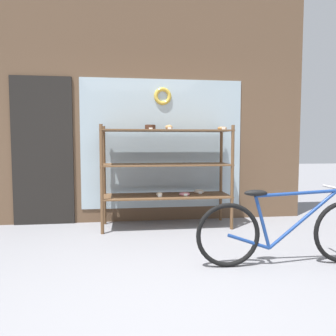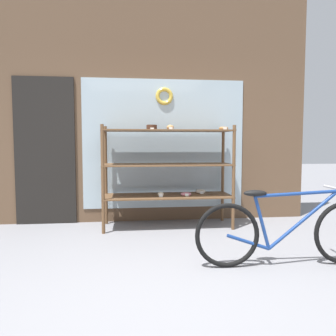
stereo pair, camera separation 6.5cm
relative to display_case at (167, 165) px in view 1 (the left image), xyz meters
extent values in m
plane|color=gray|center=(-0.22, -2.18, -0.86)|extent=(30.00, 30.00, 0.00)
cube|color=brown|center=(-0.22, 0.42, 1.12)|extent=(4.75, 0.08, 3.96)
cube|color=#A3B7C1|center=(-0.02, 0.37, 0.29)|extent=(2.39, 0.02, 1.90)
cube|color=black|center=(-1.73, 0.36, 0.19)|extent=(0.84, 0.03, 2.10)
torus|color=gold|center=(-0.02, 0.35, 0.99)|extent=(0.26, 0.06, 0.26)
cylinder|color=brown|center=(-0.87, -0.26, -0.16)|extent=(0.04, 0.04, 1.40)
cylinder|color=brown|center=(0.85, -0.26, -0.16)|extent=(0.04, 0.04, 1.40)
cylinder|color=brown|center=(-0.87, 0.26, -0.16)|extent=(0.04, 0.04, 1.40)
cylinder|color=brown|center=(0.85, 0.26, -0.16)|extent=(0.04, 0.04, 1.40)
cube|color=brown|center=(-0.01, 0.00, -0.43)|extent=(1.76, 0.56, 0.02)
cube|color=brown|center=(-0.01, 0.00, 0.01)|extent=(1.76, 0.56, 0.02)
cube|color=brown|center=(-0.01, 0.00, 0.47)|extent=(1.76, 0.56, 0.02)
cylinder|color=#422619|center=(-0.21, 0.15, 0.52)|extent=(0.15, 0.15, 0.08)
cube|color=white|center=(-0.21, 0.07, 0.50)|extent=(0.05, 0.00, 0.04)
torus|color=pink|center=(0.24, -0.03, -0.40)|extent=(0.15, 0.15, 0.03)
cube|color=white|center=(0.24, -0.12, -0.40)|extent=(0.05, 0.00, 0.04)
torus|color=beige|center=(0.49, 0.14, -0.40)|extent=(0.15, 0.15, 0.05)
cube|color=white|center=(0.49, 0.06, -0.40)|extent=(0.05, 0.00, 0.04)
ellipsoid|color=#AD7F4C|center=(0.02, -0.03, 0.52)|extent=(0.10, 0.08, 0.07)
cube|color=white|center=(0.02, -0.09, 0.50)|extent=(0.05, 0.00, 0.04)
torus|color=#B27A42|center=(0.75, -0.09, 0.51)|extent=(0.13, 0.13, 0.04)
cube|color=white|center=(0.75, -0.16, 0.50)|extent=(0.05, 0.00, 0.04)
ellipsoid|color=beige|center=(-0.12, -0.09, -0.39)|extent=(0.08, 0.07, 0.06)
cube|color=white|center=(-0.12, -0.14, -0.40)|extent=(0.05, 0.00, 0.04)
torus|color=black|center=(0.37, -1.57, -0.55)|extent=(0.61, 0.07, 0.61)
cylinder|color=navy|center=(1.10, -1.59, -0.42)|extent=(0.68, 0.06, 0.57)
cylinder|color=navy|center=(1.03, -1.59, -0.17)|extent=(0.81, 0.06, 0.07)
cylinder|color=navy|center=(0.70, -1.58, -0.44)|extent=(0.18, 0.04, 0.51)
cylinder|color=navy|center=(0.57, -1.57, -0.62)|extent=(0.41, 0.05, 0.17)
ellipsoid|color=black|center=(0.63, -1.58, -0.16)|extent=(0.22, 0.10, 0.06)
camera|label=1|loc=(-0.58, -4.47, 0.30)|focal=35.00mm
camera|label=2|loc=(-0.51, -4.48, 0.30)|focal=35.00mm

